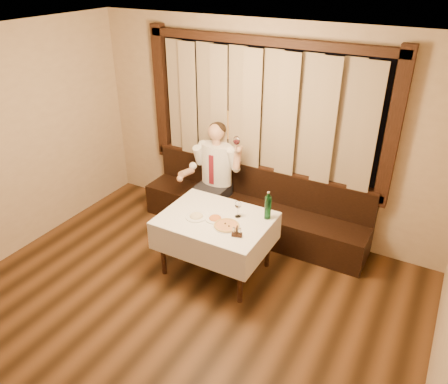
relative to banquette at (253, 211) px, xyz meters
The scene contains 10 objects.
room 2.12m from the banquette, 90.03° to the right, with size 5.01×6.01×2.81m.
banquette is the anchor object (origin of this frame).
dining_table 1.08m from the banquette, 90.00° to the right, with size 1.27×0.97×0.76m.
pizza 1.24m from the banquette, 79.80° to the right, with size 0.31×0.31×0.03m.
pasta_red 1.16m from the banquette, 89.19° to the right, with size 0.23×0.23×0.08m.
pasta_cream 1.24m from the banquette, 100.06° to the right, with size 0.25×0.25×0.09m.
green_bottle 1.09m from the banquette, 54.47° to the right, with size 0.08×0.08×0.35m.
table_wine_glass 1.09m from the banquette, 76.24° to the right, with size 0.08×0.08×0.21m.
cruet_caddy 1.39m from the banquette, 72.51° to the right, with size 0.12×0.08×0.12m.
seated_man 0.79m from the banquette, behind, with size 0.84×0.63×1.50m.
Camera 1 is at (2.18, -2.03, 3.44)m, focal length 35.00 mm.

